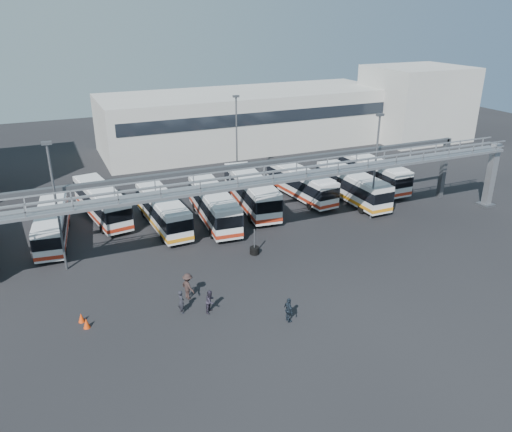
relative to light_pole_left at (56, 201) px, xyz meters
name	(u,v)px	position (x,y,z in m)	size (l,w,h in m)	color
ground	(295,275)	(16.00, -8.00, -5.73)	(140.00, 140.00, 0.00)	black
gantry	(264,184)	(16.00, -2.13, -0.22)	(51.40, 5.15, 7.10)	#92949A
warehouse	(247,119)	(28.00, 30.00, -1.73)	(42.00, 14.00, 8.00)	#9E9E99
building_right	(416,103)	(54.00, 24.00, -0.23)	(14.00, 12.00, 11.00)	#B2B2AD
light_pole_left	(56,201)	(0.00, 0.00, 0.00)	(0.70, 0.35, 10.21)	#4C4F54
light_pole_mid	(376,162)	(28.00, -1.00, 0.00)	(0.70, 0.35, 10.21)	#4C4F54
light_pole_back	(237,136)	(20.00, 14.00, 0.00)	(0.70, 0.35, 10.21)	#4C4F54
bus_1	(52,224)	(-0.55, 5.86, -4.05)	(3.51, 10.18, 3.03)	silver
bus_2	(101,201)	(4.11, 9.43, -3.93)	(4.15, 10.97, 3.25)	silver
bus_3	(163,210)	(9.01, 5.09, -3.99)	(2.90, 10.43, 3.14)	silver
bus_4	(214,204)	(13.72, 4.27, -3.91)	(3.36, 10.99, 3.29)	silver
bus_5	(251,191)	(18.39, 6.15, -3.81)	(3.80, 11.60, 3.46)	silver
bus_6	(301,183)	(24.47, 6.80, -3.99)	(3.37, 10.54, 3.15)	silver
bus_7	(352,185)	(28.97, 3.80, -3.94)	(2.59, 10.65, 3.23)	silver
bus_8	(373,172)	(33.79, 6.74, -3.95)	(2.55, 10.62, 3.22)	silver
pedestrian_a	(181,302)	(6.58, -9.52, -4.89)	(0.61, 0.40, 1.68)	black
pedestrian_b	(210,301)	(8.38, -10.21, -4.91)	(0.79, 0.62, 1.63)	#26212E
pedestrian_c	(188,286)	(7.51, -7.97, -4.76)	(1.25, 0.72, 1.94)	black
pedestrian_d	(289,310)	(12.65, -13.34, -4.87)	(1.01, 0.42, 1.72)	black
cone_left	(81,318)	(0.30, -7.95, -5.40)	(0.41, 0.41, 0.65)	red
cone_right	(86,323)	(0.54, -8.77, -5.38)	(0.44, 0.44, 0.69)	red
tire_stack	(254,250)	(14.54, -3.50, -5.35)	(0.79, 0.79, 2.25)	black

